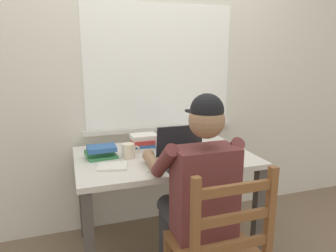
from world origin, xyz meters
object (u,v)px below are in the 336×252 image
(seated_person, at_px, (197,188))
(coffee_mug_white, at_px, (192,144))
(coffee_mug_spare, at_px, (129,151))
(landscape_photo_print, at_px, (174,148))
(coffee_mug_dark, at_px, (190,137))
(book_stack_side, at_px, (101,152))
(wooden_chair, at_px, (218,251))
(computer_mouse, at_px, (223,157))
(book_stack_main, at_px, (144,142))
(laptop, at_px, (184,154))
(desk, at_px, (164,168))

(seated_person, height_order, coffee_mug_white, seated_person)
(coffee_mug_spare, bearing_deg, landscape_photo_print, 16.75)
(coffee_mug_dark, height_order, book_stack_side, coffee_mug_dark)
(seated_person, xyz_separation_m, coffee_mug_dark, (0.26, 0.71, 0.10))
(wooden_chair, bearing_deg, seated_person, 90.00)
(seated_person, relative_size, coffee_mug_spare, 10.09)
(coffee_mug_white, bearing_deg, seated_person, -109.67)
(computer_mouse, relative_size, landscape_photo_print, 0.77)
(book_stack_main, bearing_deg, coffee_mug_spare, -133.17)
(book_stack_side, bearing_deg, book_stack_main, 15.46)
(landscape_photo_print, bearing_deg, book_stack_main, 173.74)
(computer_mouse, relative_size, coffee_mug_white, 0.84)
(coffee_mug_dark, xyz_separation_m, landscape_photo_print, (-0.18, -0.10, -0.04))
(laptop, distance_m, book_stack_side, 0.58)
(seated_person, xyz_separation_m, computer_mouse, (0.31, 0.26, 0.07))
(coffee_mug_spare, bearing_deg, desk, -3.50)
(book_stack_main, xyz_separation_m, book_stack_side, (-0.32, -0.09, -0.02))
(seated_person, height_order, book_stack_side, seated_person)
(seated_person, relative_size, landscape_photo_print, 9.60)
(book_stack_side, bearing_deg, laptop, -27.20)
(coffee_mug_spare, xyz_separation_m, landscape_photo_print, (0.37, 0.11, -0.05))
(wooden_chair, distance_m, book_stack_side, 1.02)
(computer_mouse, bearing_deg, wooden_chair, -119.82)
(wooden_chair, distance_m, coffee_mug_white, 0.87)
(coffee_mug_white, relative_size, coffee_mug_spare, 0.96)
(wooden_chair, xyz_separation_m, coffee_mug_dark, (0.26, 0.99, 0.33))
(desk, distance_m, coffee_mug_spare, 0.29)
(coffee_mug_white, bearing_deg, book_stack_main, 157.10)
(wooden_chair, relative_size, landscape_photo_print, 7.26)
(coffee_mug_dark, bearing_deg, computer_mouse, -82.98)
(desk, xyz_separation_m, coffee_mug_dark, (0.30, 0.23, 0.15))
(wooden_chair, bearing_deg, landscape_photo_print, 85.04)
(desk, relative_size, coffee_mug_spare, 9.96)
(laptop, xyz_separation_m, landscape_photo_print, (0.04, 0.31, -0.05))
(coffee_mug_dark, height_order, coffee_mug_spare, coffee_mug_spare)
(coffee_mug_dark, bearing_deg, desk, -142.24)
(wooden_chair, xyz_separation_m, laptop, (0.04, 0.57, 0.34))
(seated_person, xyz_separation_m, book_stack_main, (-0.15, 0.65, 0.12))
(coffee_mug_white, relative_size, coffee_mug_dark, 1.02)
(coffee_mug_white, distance_m, landscape_photo_print, 0.15)
(coffee_mug_dark, distance_m, coffee_mug_spare, 0.59)
(computer_mouse, height_order, landscape_photo_print, computer_mouse)
(book_stack_side, bearing_deg, landscape_photo_print, 5.16)
(landscape_photo_print, bearing_deg, coffee_mug_dark, 34.00)
(book_stack_main, bearing_deg, computer_mouse, -39.82)
(coffee_mug_spare, bearing_deg, laptop, -31.39)
(book_stack_side, bearing_deg, coffee_mug_spare, -18.74)
(laptop, bearing_deg, coffee_mug_spare, 148.61)
(computer_mouse, xyz_separation_m, coffee_mug_spare, (-0.61, 0.23, 0.03))
(computer_mouse, relative_size, book_stack_side, 0.45)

